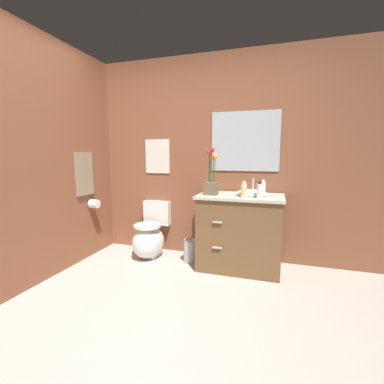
{
  "coord_description": "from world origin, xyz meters",
  "views": [
    {
      "loc": [
        0.89,
        -1.54,
        1.29
      ],
      "look_at": [
        -0.02,
        1.35,
        0.87
      ],
      "focal_mm": 24.87,
      "sensor_mm": 36.0,
      "label": 1
    }
  ],
  "objects_px": {
    "soap_bottle": "(244,190)",
    "lotion_bottle": "(263,189)",
    "hanging_towel": "(84,174)",
    "wall_poster": "(157,156)",
    "toilet": "(150,238)",
    "flower_vase": "(212,180)",
    "vanity_cabinet": "(240,231)",
    "hand_wash_bottle": "(259,191)",
    "toilet_paper_roll": "(94,204)",
    "trash_bin": "(191,250)",
    "wall_mirror": "(245,141)"
  },
  "relations": [
    {
      "from": "trash_bin",
      "to": "hanging_towel",
      "type": "height_order",
      "value": "hanging_towel"
    },
    {
      "from": "toilet",
      "to": "toilet_paper_roll",
      "type": "xyz_separation_m",
      "value": [
        -0.67,
        -0.2,
        0.44
      ]
    },
    {
      "from": "trash_bin",
      "to": "soap_bottle",
      "type": "bearing_deg",
      "value": -14.02
    },
    {
      "from": "soap_bottle",
      "to": "lotion_bottle",
      "type": "height_order",
      "value": "lotion_bottle"
    },
    {
      "from": "hanging_towel",
      "to": "toilet",
      "type": "bearing_deg",
      "value": 21.1
    },
    {
      "from": "soap_bottle",
      "to": "hand_wash_bottle",
      "type": "bearing_deg",
      "value": -7.49
    },
    {
      "from": "hand_wash_bottle",
      "to": "toilet_paper_roll",
      "type": "bearing_deg",
      "value": -179.85
    },
    {
      "from": "toilet",
      "to": "vanity_cabinet",
      "type": "xyz_separation_m",
      "value": [
        1.14,
        -0.03,
        0.19
      ]
    },
    {
      "from": "trash_bin",
      "to": "wall_poster",
      "type": "relative_size",
      "value": 0.61
    },
    {
      "from": "soap_bottle",
      "to": "wall_poster",
      "type": "height_order",
      "value": "wall_poster"
    },
    {
      "from": "wall_mirror",
      "to": "hanging_towel",
      "type": "relative_size",
      "value": 1.54
    },
    {
      "from": "lotion_bottle",
      "to": "hanging_towel",
      "type": "height_order",
      "value": "hanging_towel"
    },
    {
      "from": "vanity_cabinet",
      "to": "hanging_towel",
      "type": "distance_m",
      "value": 1.98
    },
    {
      "from": "flower_vase",
      "to": "toilet_paper_roll",
      "type": "distance_m",
      "value": 1.53
    },
    {
      "from": "flower_vase",
      "to": "hanging_towel",
      "type": "distance_m",
      "value": 1.56
    },
    {
      "from": "hanging_towel",
      "to": "toilet_paper_roll",
      "type": "relative_size",
      "value": 4.73
    },
    {
      "from": "hand_wash_bottle",
      "to": "trash_bin",
      "type": "distance_m",
      "value": 1.14
    },
    {
      "from": "toilet_paper_roll",
      "to": "hanging_towel",
      "type": "bearing_deg",
      "value": -123.58
    },
    {
      "from": "soap_bottle",
      "to": "wall_poster",
      "type": "distance_m",
      "value": 1.31
    },
    {
      "from": "toilet_paper_roll",
      "to": "hand_wash_bottle",
      "type": "bearing_deg",
      "value": 0.15
    },
    {
      "from": "trash_bin",
      "to": "lotion_bottle",
      "type": "bearing_deg",
      "value": -3.66
    },
    {
      "from": "wall_poster",
      "to": "toilet_paper_roll",
      "type": "relative_size",
      "value": 4.03
    },
    {
      "from": "vanity_cabinet",
      "to": "wall_poster",
      "type": "bearing_deg",
      "value": 165.53
    },
    {
      "from": "flower_vase",
      "to": "toilet",
      "type": "bearing_deg",
      "value": 173.67
    },
    {
      "from": "hand_wash_bottle",
      "to": "lotion_bottle",
      "type": "bearing_deg",
      "value": 77.37
    },
    {
      "from": "vanity_cabinet",
      "to": "toilet",
      "type": "bearing_deg",
      "value": 178.67
    },
    {
      "from": "toilet",
      "to": "flower_vase",
      "type": "bearing_deg",
      "value": -6.33
    },
    {
      "from": "toilet",
      "to": "hanging_towel",
      "type": "xyz_separation_m",
      "value": [
        -0.72,
        -0.28,
        0.82
      ]
    },
    {
      "from": "lotion_bottle",
      "to": "hand_wash_bottle",
      "type": "relative_size",
      "value": 1.06
    },
    {
      "from": "toilet",
      "to": "wall_poster",
      "type": "xyz_separation_m",
      "value": [
        0.0,
        0.27,
        1.03
      ]
    },
    {
      "from": "vanity_cabinet",
      "to": "wall_mirror",
      "type": "bearing_deg",
      "value": 90.54
    },
    {
      "from": "hand_wash_bottle",
      "to": "toilet_paper_roll",
      "type": "relative_size",
      "value": 1.58
    },
    {
      "from": "flower_vase",
      "to": "wall_poster",
      "type": "distance_m",
      "value": 0.93
    },
    {
      "from": "flower_vase",
      "to": "lotion_bottle",
      "type": "relative_size",
      "value": 2.85
    },
    {
      "from": "toilet",
      "to": "hand_wash_bottle",
      "type": "distance_m",
      "value": 1.52
    },
    {
      "from": "hanging_towel",
      "to": "flower_vase",
      "type": "bearing_deg",
      "value": 6.95
    },
    {
      "from": "wall_mirror",
      "to": "lotion_bottle",
      "type": "bearing_deg",
      "value": -54.06
    },
    {
      "from": "soap_bottle",
      "to": "trash_bin",
      "type": "relative_size",
      "value": 0.63
    },
    {
      "from": "soap_bottle",
      "to": "wall_poster",
      "type": "xyz_separation_m",
      "value": [
        -1.19,
        0.44,
        0.34
      ]
    },
    {
      "from": "lotion_bottle",
      "to": "trash_bin",
      "type": "bearing_deg",
      "value": 176.34
    },
    {
      "from": "lotion_bottle",
      "to": "vanity_cabinet",
      "type": "bearing_deg",
      "value": 170.91
    },
    {
      "from": "vanity_cabinet",
      "to": "hand_wash_bottle",
      "type": "bearing_deg",
      "value": -38.2
    },
    {
      "from": "soap_bottle",
      "to": "hanging_towel",
      "type": "bearing_deg",
      "value": -176.73
    },
    {
      "from": "soap_bottle",
      "to": "toilet_paper_roll",
      "type": "bearing_deg",
      "value": -179.19
    },
    {
      "from": "wall_poster",
      "to": "hanging_towel",
      "type": "xyz_separation_m",
      "value": [
        -0.72,
        -0.55,
        -0.21
      ]
    },
    {
      "from": "hand_wash_bottle",
      "to": "wall_mirror",
      "type": "relative_size",
      "value": 0.22
    },
    {
      "from": "toilet",
      "to": "lotion_bottle",
      "type": "relative_size",
      "value": 3.73
    },
    {
      "from": "soap_bottle",
      "to": "hanging_towel",
      "type": "distance_m",
      "value": 1.92
    },
    {
      "from": "toilet",
      "to": "hand_wash_bottle",
      "type": "height_order",
      "value": "hand_wash_bottle"
    },
    {
      "from": "wall_poster",
      "to": "vanity_cabinet",
      "type": "bearing_deg",
      "value": -14.47
    }
  ]
}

